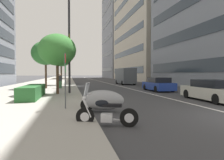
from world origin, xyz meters
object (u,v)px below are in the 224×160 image
object	(u,v)px
motorcycle_under_tarp	(106,113)
car_following_behind	(212,91)
pedestrian_on_plaza	(60,81)
street_tree_near_plaza_corner	(57,50)
delivery_van_ahead	(125,76)
parking_sign_by_curb	(65,74)
street_tree_mid_sidewalk	(46,53)
motorcycle_second_in_row	(102,100)
car_lead_in_lane	(158,85)
street_lamp_with_banners	(74,33)
street_tree_by_lamp_post	(61,57)

from	to	relation	value
motorcycle_under_tarp	car_following_behind	xyz separation A→B (m)	(4.83, -7.95, 0.22)
car_following_behind	pedestrian_on_plaza	bearing A→B (deg)	43.08
street_tree_near_plaza_corner	delivery_van_ahead	bearing A→B (deg)	-32.85
parking_sign_by_curb	street_tree_mid_sidewalk	distance (m)	14.02
motorcycle_second_in_row	parking_sign_by_curb	size ratio (longest dim) A/B	0.82
car_lead_in_lane	parking_sign_by_curb	size ratio (longest dim) A/B	1.68
parking_sign_by_curb	street_tree_near_plaza_corner	world-z (taller)	street_tree_near_plaza_corner
car_following_behind	delivery_van_ahead	world-z (taller)	delivery_van_ahead
car_following_behind	car_lead_in_lane	xyz separation A→B (m)	(7.63, 0.21, -0.02)
motorcycle_under_tarp	motorcycle_second_in_row	distance (m)	2.51
motorcycle_second_in_row	car_following_behind	size ratio (longest dim) A/B	0.45
motorcycle_second_in_row	car_lead_in_lane	world-z (taller)	car_lead_in_lane
street_tree_mid_sidewalk	motorcycle_second_in_row	bearing A→B (deg)	-164.02
pedestrian_on_plaza	street_tree_mid_sidewalk	bearing A→B (deg)	50.67
motorcycle_second_in_row	delivery_van_ahead	world-z (taller)	delivery_van_ahead
street_lamp_with_banners	street_tree_mid_sidewalk	bearing A→B (deg)	26.23
motorcycle_second_in_row	street_tree_by_lamp_post	size ratio (longest dim) A/B	0.40
motorcycle_second_in_row	car_lead_in_lane	distance (m)	12.43
street_lamp_with_banners	street_tree_mid_sidewalk	size ratio (longest dim) A/B	1.62
car_lead_in_lane	street_lamp_with_banners	distance (m)	9.84
car_lead_in_lane	street_tree_near_plaza_corner	size ratio (longest dim) A/B	0.90
motorcycle_second_in_row	pedestrian_on_plaza	bearing A→B (deg)	-55.48
motorcycle_second_in_row	car_following_behind	xyz separation A→B (m)	(2.34, -7.65, 0.11)
street_tree_near_plaza_corner	street_tree_by_lamp_post	xyz separation A→B (m)	(13.09, 0.21, 0.45)
parking_sign_by_curb	street_tree_near_plaza_corner	bearing A→B (deg)	6.05
delivery_van_ahead	street_tree_by_lamp_post	world-z (taller)	street_tree_by_lamp_post
car_lead_in_lane	delivery_van_ahead	size ratio (longest dim) A/B	0.74
motorcycle_under_tarp	motorcycle_second_in_row	world-z (taller)	motorcycle_under_tarp
car_lead_in_lane	parking_sign_by_curb	distance (m)	13.23
street_lamp_with_banners	pedestrian_on_plaza	size ratio (longest dim) A/B	5.21
street_tree_by_lamp_post	motorcycle_second_in_row	bearing A→B (deg)	-172.72
motorcycle_under_tarp	pedestrian_on_plaza	world-z (taller)	pedestrian_on_plaza
street_tree_near_plaza_corner	street_lamp_with_banners	bearing A→B (deg)	-67.15
street_tree_mid_sidewalk	motorcycle_under_tarp	bearing A→B (deg)	-167.32
motorcycle_under_tarp	street_tree_mid_sidewalk	size ratio (longest dim) A/B	0.39
street_tree_by_lamp_post	pedestrian_on_plaza	world-z (taller)	street_tree_by_lamp_post
motorcycle_under_tarp	street_tree_by_lamp_post	xyz separation A→B (m)	(23.10, 2.33, 3.68)
street_tree_mid_sidewalk	street_lamp_with_banners	bearing A→B (deg)	-153.77
street_tree_by_lamp_post	car_lead_in_lane	bearing A→B (deg)	-136.60
car_lead_in_lane	street_tree_by_lamp_post	distance (m)	15.06
delivery_van_ahead	parking_sign_by_curb	world-z (taller)	parking_sign_by_curb
delivery_van_ahead	street_tree_mid_sidewalk	bearing A→B (deg)	127.91
motorcycle_under_tarp	street_tree_near_plaza_corner	world-z (taller)	street_tree_near_plaza_corner
motorcycle_second_in_row	street_tree_by_lamp_post	distance (m)	21.08
street_lamp_with_banners	delivery_van_ahead	bearing A→B (deg)	-30.16
motorcycle_second_in_row	car_following_behind	distance (m)	8.00
car_following_behind	street_tree_near_plaza_corner	distance (m)	11.72
motorcycle_under_tarp	street_tree_mid_sidewalk	bearing A→B (deg)	-58.95
pedestrian_on_plaza	street_lamp_with_banners	bearing A→B (deg)	162.34
car_following_behind	street_lamp_with_banners	world-z (taller)	street_lamp_with_banners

